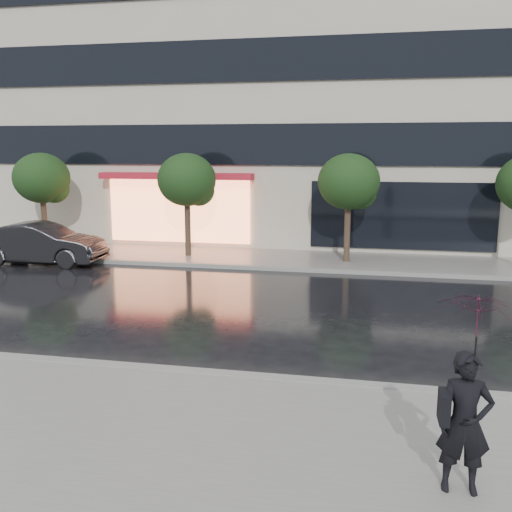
# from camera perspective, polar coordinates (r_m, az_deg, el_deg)

# --- Properties ---
(ground) EXTENTS (120.00, 120.00, 0.00)m
(ground) POSITION_cam_1_polar(r_m,az_deg,el_deg) (11.96, -7.99, -9.81)
(ground) COLOR black
(ground) RESTS_ON ground
(sidewalk_near) EXTENTS (60.00, 4.50, 0.12)m
(sidewalk_near) POSITION_cam_1_polar(r_m,az_deg,el_deg) (9.20, -14.97, -16.26)
(sidewalk_near) COLOR slate
(sidewalk_near) RESTS_ON ground
(sidewalk_far) EXTENTS (60.00, 3.50, 0.12)m
(sidewalk_far) POSITION_cam_1_polar(r_m,az_deg,el_deg) (21.53, 1.04, -0.25)
(sidewalk_far) COLOR slate
(sidewalk_far) RESTS_ON ground
(curb_near) EXTENTS (60.00, 0.25, 0.14)m
(curb_near) POSITION_cam_1_polar(r_m,az_deg,el_deg) (11.06, -9.74, -11.22)
(curb_near) COLOR gray
(curb_near) RESTS_ON ground
(curb_far) EXTENTS (60.00, 0.25, 0.14)m
(curb_far) POSITION_cam_1_polar(r_m,az_deg,el_deg) (19.84, 0.13, -1.17)
(curb_far) COLOR gray
(curb_far) RESTS_ON ground
(office_building) EXTENTS (30.00, 12.76, 18.00)m
(office_building) POSITION_cam_1_polar(r_m,az_deg,el_deg) (29.16, 4.02, 20.28)
(office_building) COLOR #BAB49D
(office_building) RESTS_ON ground
(tree_far_west) EXTENTS (2.20, 2.20, 3.99)m
(tree_far_west) POSITION_cam_1_polar(r_m,az_deg,el_deg) (24.23, -20.49, 7.13)
(tree_far_west) COLOR #33261C
(tree_far_west) RESTS_ON ground
(tree_mid_west) EXTENTS (2.20, 2.20, 3.99)m
(tree_mid_west) POSITION_cam_1_polar(r_m,az_deg,el_deg) (21.68, -6.77, 7.38)
(tree_mid_west) COLOR #33261C
(tree_mid_west) RESTS_ON ground
(tree_mid_east) EXTENTS (2.20, 2.20, 3.99)m
(tree_mid_east) POSITION_cam_1_polar(r_m,az_deg,el_deg) (20.62, 9.42, 7.14)
(tree_mid_east) COLOR #33261C
(tree_mid_east) RESTS_ON ground
(parked_car) EXTENTS (4.62, 1.76, 1.51)m
(parked_car) POSITION_cam_1_polar(r_m,az_deg,el_deg) (22.12, -20.67, 1.17)
(parked_car) COLOR black
(parked_car) RESTS_ON ground
(pedestrian_with_umbrella) EXTENTS (0.95, 0.97, 2.43)m
(pedestrian_with_umbrella) POSITION_cam_1_polar(r_m,az_deg,el_deg) (7.16, 20.79, -10.29)
(pedestrian_with_umbrella) COLOR black
(pedestrian_with_umbrella) RESTS_ON sidewalk_near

